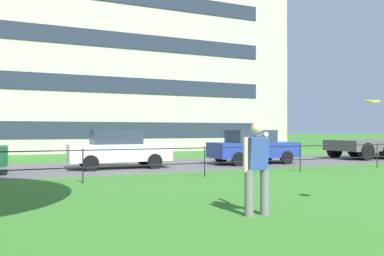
% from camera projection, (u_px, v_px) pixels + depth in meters
% --- Properties ---
extents(street_strip, '(80.00, 6.14, 0.01)m').
position_uv_depth(street_strip, '(158.00, 165.00, 17.28)').
color(street_strip, '#565454').
rests_on(street_strip, ground).
extents(park_fence, '(39.06, 0.04, 1.00)m').
position_uv_depth(park_fence, '(205.00, 156.00, 12.96)').
color(park_fence, black).
rests_on(park_fence, ground).
extents(person_thrower, '(0.55, 0.76, 1.67)m').
position_uv_depth(person_thrower, '(256.00, 165.00, 7.08)').
color(person_thrower, slate).
rests_on(person_thrower, ground).
extents(frisbee, '(0.38, 0.38, 0.07)m').
position_uv_depth(frisbee, '(373.00, 101.00, 7.61)').
color(frisbee, yellow).
extents(car_white_left, '(4.05, 1.92, 1.54)m').
position_uv_depth(car_white_left, '(118.00, 149.00, 15.95)').
color(car_white_left, silver).
rests_on(car_white_left, ground).
extents(car_blue_right, '(4.04, 1.89, 1.54)m').
position_uv_depth(car_blue_right, '(253.00, 147.00, 18.03)').
color(car_blue_right, '#233899').
rests_on(car_blue_right, ground).
extents(apartment_building_background, '(38.90, 13.63, 19.04)m').
position_uv_depth(apartment_building_background, '(35.00, 29.00, 31.22)').
color(apartment_building_background, beige).
rests_on(apartment_building_background, ground).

